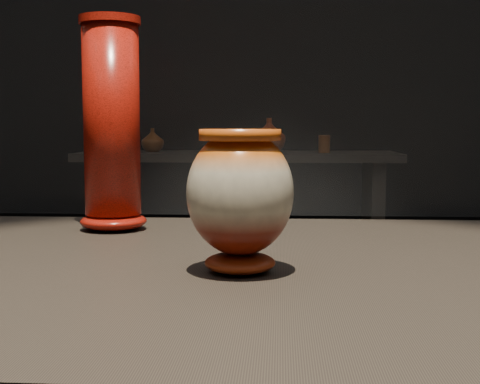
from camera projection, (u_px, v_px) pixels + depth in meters
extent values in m
cube|color=black|center=(287.00, 63.00, 5.73)|extent=(8.00, 3.20, 0.04)
cube|color=black|center=(318.00, 283.00, 0.83)|extent=(2.00, 0.80, 0.05)
ellipsoid|color=#651508|center=(240.00, 263.00, 0.78)|extent=(0.11, 0.11, 0.02)
ellipsoid|color=beige|center=(240.00, 193.00, 0.78)|extent=(0.16, 0.16, 0.15)
cylinder|color=#D65E14|center=(240.00, 135.00, 0.77)|extent=(0.12, 0.12, 0.01)
ellipsoid|color=red|center=(114.00, 221.00, 1.10)|extent=(0.12, 0.12, 0.03)
cylinder|color=red|center=(112.00, 120.00, 1.08)|extent=(0.10, 0.10, 0.31)
cylinder|color=red|center=(110.00, 20.00, 1.07)|extent=(0.10, 0.10, 0.01)
cube|color=black|center=(238.00, 156.00, 4.22)|extent=(2.00, 0.60, 0.05)
cube|color=black|center=(107.00, 225.00, 4.32)|extent=(0.08, 0.50, 0.85)
cube|color=black|center=(372.00, 228.00, 4.21)|extent=(0.08, 0.50, 0.85)
imported|color=brown|center=(153.00, 140.00, 4.24)|extent=(0.20, 0.20, 0.15)
imported|color=#651508|center=(269.00, 135.00, 4.14)|extent=(0.27, 0.27, 0.21)
cylinder|color=brown|center=(324.00, 144.00, 4.12)|extent=(0.07, 0.07, 0.11)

